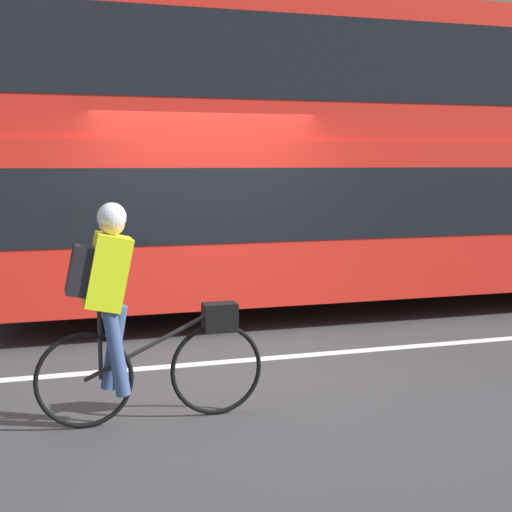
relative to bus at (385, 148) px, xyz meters
name	(u,v)px	position (x,y,z in m)	size (l,w,h in m)	color
ground_plane	(233,364)	(-2.78, -2.34, -2.16)	(80.00, 80.00, 0.00)	#38383A
road_center_line	(231,361)	(-2.78, -2.27, -2.15)	(50.00, 0.14, 0.01)	silver
sidewalk_curb	(149,272)	(-2.78, 3.41, -2.10)	(60.00, 1.88, 0.11)	gray
building_facade	(136,48)	(-2.78, 4.50, 1.88)	(60.00, 0.30, 8.07)	brown
bus	(385,148)	(0.00, 0.00, 0.00)	(10.58, 2.61, 3.88)	black
cyclist_on_bike	(127,307)	(-3.95, -3.68, -1.26)	(1.73, 0.32, 1.67)	black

